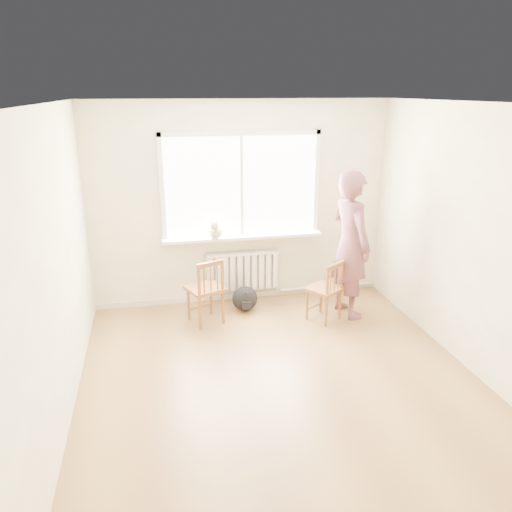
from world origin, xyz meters
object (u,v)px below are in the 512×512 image
cat (215,230)px  person (350,245)px  chair_left (207,291)px  chair_right (327,291)px  backpack (245,298)px

cat → person: bearing=-9.1°
chair_left → chair_right: size_ratio=1.08×
chair_left → backpack: 0.65m
person → chair_right: bearing=101.1°
person → backpack: 1.55m
cat → chair_right: bearing=-19.0°
backpack → cat: bearing=144.6°
chair_left → backpack: (0.53, 0.28, -0.26)m
chair_left → chair_right: 1.51m
chair_left → chair_right: bearing=150.0°
chair_right → cat: size_ratio=1.82×
chair_left → cat: 0.84m
chair_left → cat: cat is taller
person → chair_left: bearing=74.5°
chair_right → cat: bearing=-64.7°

